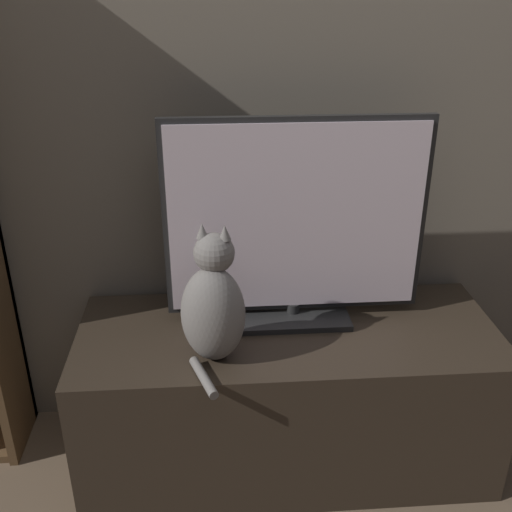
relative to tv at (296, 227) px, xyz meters
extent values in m
cube|color=#756B5B|center=(-0.03, 0.24, 0.43)|extent=(4.80, 0.05, 2.60)
cube|color=#33281E|center=(-0.03, -0.09, -0.60)|extent=(1.40, 0.56, 0.54)
cube|color=black|center=(0.00, 0.00, -0.33)|extent=(0.37, 0.22, 0.02)
cylinder|color=black|center=(0.00, 0.00, -0.30)|extent=(0.04, 0.04, 0.03)
cube|color=black|center=(0.00, 0.00, 0.03)|extent=(0.85, 0.02, 0.66)
cube|color=silver|center=(0.00, -0.01, 0.03)|extent=(0.82, 0.01, 0.62)
ellipsoid|color=gray|center=(-0.27, -0.22, -0.18)|extent=(0.23, 0.22, 0.31)
ellipsoid|color=black|center=(-0.26, -0.16, -0.20)|extent=(0.12, 0.08, 0.17)
sphere|color=gray|center=(-0.27, -0.19, 0.00)|extent=(0.15, 0.15, 0.12)
cone|color=gray|center=(-0.30, -0.18, 0.07)|extent=(0.04, 0.04, 0.04)
cone|color=gray|center=(-0.23, -0.20, 0.07)|extent=(0.04, 0.04, 0.04)
cylinder|color=gray|center=(-0.31, -0.35, -0.32)|extent=(0.09, 0.18, 0.03)
camera|label=1|loc=(-0.26, -1.77, 0.74)|focal=42.00mm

